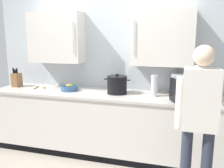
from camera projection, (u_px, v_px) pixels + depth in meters
The scene contains 9 objects.
back_wall_tiled at pixel (109, 56), 3.68m from camera, with size 3.74×0.44×2.61m.
counter_unit at pixel (103, 123), 3.56m from camera, with size 3.36×0.69×0.91m.
microwave_oven at pixel (188, 87), 3.16m from camera, with size 0.50×0.70×0.31m.
stock_pot at pixel (117, 85), 3.43m from camera, with size 0.38×0.29×0.28m.
knife_block at pixel (17, 80), 3.90m from camera, with size 0.11×0.15×0.31m.
thermos_flask at pixel (154, 86), 3.26m from camera, with size 0.09×0.09×0.29m.
wooden_spoon at pixel (41, 87), 3.81m from camera, with size 0.18×0.19×0.02m.
fruit_bowl at pixel (69, 88), 3.63m from camera, with size 0.26×0.26×0.10m.
person_figure at pixel (199, 113), 2.36m from camera, with size 0.44×0.64×1.64m.
Camera 1 is at (1.06, -2.50, 1.72)m, focal length 38.70 mm.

